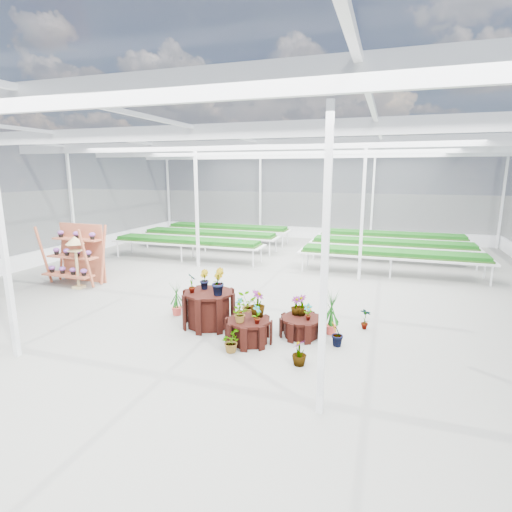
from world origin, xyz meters
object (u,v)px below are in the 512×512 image
(shelf_rack, at_px, (74,255))
(bird_table, at_px, (77,262))
(plinth_tall, at_px, (209,309))
(plinth_low, at_px, (302,327))
(plinth_mid, at_px, (249,331))

(shelf_rack, relative_size, bird_table, 1.16)
(plinth_tall, xyz_separation_m, plinth_low, (2.20, 0.10, -0.20))
(plinth_tall, xyz_separation_m, plinth_mid, (1.20, -0.60, -0.16))
(plinth_low, distance_m, bird_table, 7.56)
(plinth_low, bearing_deg, plinth_mid, -145.01)
(plinth_low, bearing_deg, shelf_rack, 167.02)
(shelf_rack, bearing_deg, bird_table, -38.13)
(plinth_low, height_order, shelf_rack, shelf_rack)
(plinth_tall, relative_size, plinth_mid, 1.26)
(plinth_mid, bearing_deg, shelf_rack, 159.86)
(plinth_mid, distance_m, shelf_rack, 7.31)
(bird_table, bearing_deg, shelf_rack, 146.41)
(plinth_tall, distance_m, shelf_rack, 5.97)
(plinth_mid, bearing_deg, bird_table, 161.50)
(shelf_rack, distance_m, bird_table, 0.59)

